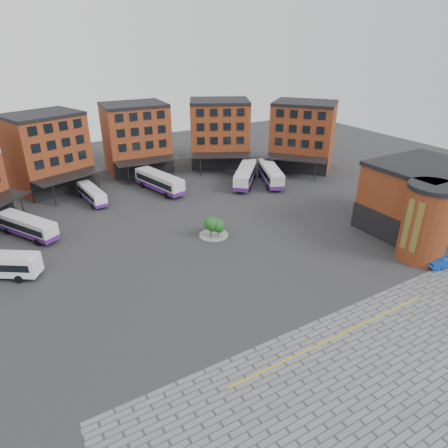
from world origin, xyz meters
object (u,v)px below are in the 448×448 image
bus_d (159,182)px  bus_c (92,194)px  tree_island (215,226)px  bus_e (245,175)px  blue_car (443,262)px  bus_f (271,174)px  bus_b (27,226)px

bus_d → bus_c: bearing=161.6°
tree_island → bus_e: bus_e is taller
blue_car → bus_e: bearing=19.8°
bus_f → bus_c: bearing=-169.8°
tree_island → bus_f: bearing=35.4°
bus_b → bus_d: bus_d is taller
tree_island → bus_b: (-24.30, 14.39, -0.12)m
bus_f → bus_e: bearing=-178.1°
bus_c → bus_e: 29.89m
tree_island → blue_car: tree_island is taller
tree_island → bus_d: bearing=89.6°
bus_d → bus_f: bearing=-31.9°
tree_island → bus_c: tree_island is taller
bus_b → bus_e: (40.99, 2.91, 0.24)m
bus_c → bus_e: bus_e is taller
bus_c → bus_d: bus_d is taller
bus_e → bus_f: size_ratio=0.91×
bus_f → blue_car: size_ratio=2.78×
bus_b → tree_island: bearing=-60.3°
bus_c → bus_d: 12.77m
bus_d → blue_car: 49.99m
bus_b → bus_c: 14.89m
bus_d → bus_f: (21.41, -7.10, -0.02)m
bus_b → bus_e: bearing=-25.6°
bus_c → tree_island: bearing=-67.6°
bus_b → blue_car: bearing=-68.6°
bus_e → tree_island: bearing=-92.3°
bus_c → bus_f: 35.09m
bus_e → bus_f: bearing=19.9°
bus_e → bus_d: bearing=-155.6°
bus_c → bus_d: (12.72, -1.08, 0.41)m
tree_island → bus_f: size_ratio=0.35×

